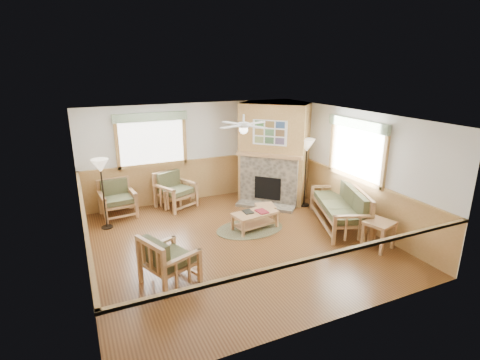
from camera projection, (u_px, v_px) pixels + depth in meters
name	position (u px, v px, depth m)	size (l,w,h in m)	color
floor	(237.00, 242.00, 8.14)	(6.00, 6.00, 0.01)	brown
ceiling	(236.00, 117.00, 7.33)	(6.00, 6.00, 0.01)	white
wall_back	(192.00, 152.00, 10.34)	(6.00, 0.02, 2.70)	silver
wall_front	(326.00, 243.00, 5.13)	(6.00, 0.02, 2.70)	silver
wall_left	(80.00, 204.00, 6.54)	(0.02, 6.00, 2.70)	silver
wall_right	(351.00, 166.00, 8.93)	(0.02, 6.00, 2.70)	silver
wainscot	(237.00, 218.00, 7.97)	(6.00, 6.00, 1.10)	#A77D44
fireplace	(274.00, 153.00, 10.33)	(2.20, 2.20, 2.70)	#A77D44
window_back	(150.00, 112.00, 9.52)	(1.90, 0.16, 1.50)	white
window_right	(360.00, 118.00, 8.39)	(0.16, 1.90, 1.50)	white
ceiling_fan	(244.00, 116.00, 7.73)	(1.24, 1.24, 0.36)	white
sofa	(339.00, 206.00, 8.83)	(0.86, 2.09, 0.96)	#A97B4F
armchair_back_left	(117.00, 199.00, 9.37)	(0.81, 0.81, 0.91)	#A97B4F
armchair_back_right	(176.00, 190.00, 9.96)	(0.85, 0.85, 0.95)	#A97B4F
armchair_left	(169.00, 259.00, 6.51)	(0.81, 0.81, 0.91)	#A97B4F
coffee_table	(255.00, 221.00, 8.70)	(1.04, 0.52, 0.42)	#A97B4F
end_table_chairs	(173.00, 198.00, 9.98)	(0.48, 0.46, 0.53)	#A97B4F
end_table_sofa	(378.00, 235.00, 7.76)	(0.54, 0.51, 0.60)	#A97B4F
footstool	(265.00, 212.00, 9.22)	(0.44, 0.44, 0.38)	#A97B4F
braided_rug	(250.00, 229.00, 8.75)	(1.62, 1.62, 0.01)	brown
floor_lamp_left	(103.00, 194.00, 8.57)	(0.38, 0.38, 1.67)	black
floor_lamp_right	(305.00, 173.00, 9.93)	(0.42, 0.42, 1.85)	black
book_red	(262.00, 211.00, 8.64)	(0.22, 0.30, 0.03)	maroon
book_dark	(248.00, 211.00, 8.63)	(0.20, 0.27, 0.03)	black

